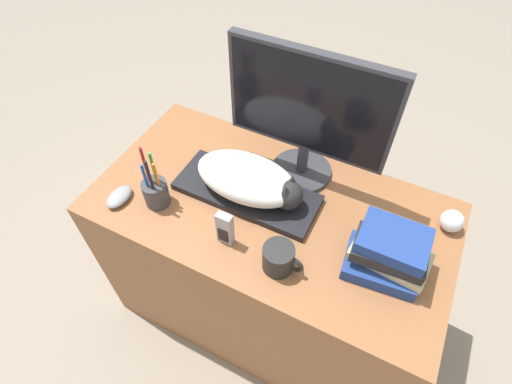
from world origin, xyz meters
TOP-DOWN VIEW (x-y plane):
  - ground_plane at (0.00, 0.00)m, footprint 12.00×12.00m
  - desk at (0.00, 0.30)m, footprint 1.14×0.60m
  - keyboard at (-0.09, 0.31)m, footprint 0.47×0.18m
  - cat at (-0.07, 0.31)m, footprint 0.35×0.19m
  - monitor at (0.03, 0.48)m, footprint 0.50×0.20m
  - computer_mouse at (-0.44, 0.11)m, footprint 0.06×0.10m
  - coffee_mug at (0.11, 0.12)m, footprint 0.12×0.09m
  - pen_cup at (-0.33, 0.16)m, footprint 0.08×0.08m
  - baseball at (0.52, 0.47)m, footprint 0.07×0.07m
  - phone at (-0.06, 0.13)m, footprint 0.05×0.03m
  - book_stack at (0.37, 0.25)m, footprint 0.23×0.17m

SIDE VIEW (x-z plane):
  - ground_plane at x=0.00m, z-range 0.00..0.00m
  - desk at x=0.00m, z-range 0.00..0.73m
  - keyboard at x=-0.09m, z-range 0.73..0.75m
  - computer_mouse at x=-0.44m, z-range 0.73..0.76m
  - baseball at x=0.52m, z-range 0.73..0.79m
  - coffee_mug at x=0.11m, z-range 0.73..0.81m
  - pen_cup at x=-0.33m, z-range 0.66..0.89m
  - phone at x=-0.06m, z-range 0.72..0.85m
  - book_stack at x=0.37m, z-range 0.72..0.87m
  - cat at x=-0.07m, z-range 0.75..0.86m
  - monitor at x=0.03m, z-range 0.76..1.21m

